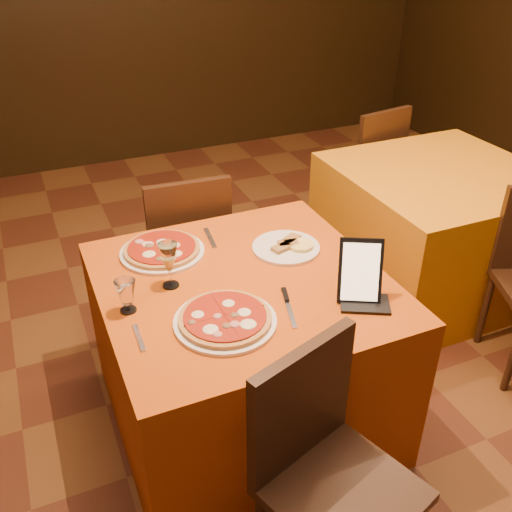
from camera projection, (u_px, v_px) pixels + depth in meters
name	position (u px, v px, depth m)	size (l,w,h in m)	color
floor	(290.00, 422.00, 2.60)	(6.00, 7.00, 0.01)	#5E2D19
main_table	(243.00, 353.00, 2.44)	(1.10, 1.10, 0.75)	#BE4B0C
side_table	(434.00, 230.00, 3.38)	(1.10, 1.10, 0.75)	orange
chair_main_near	(343.00, 492.00, 1.76)	(0.42, 0.42, 0.91)	black
chair_main_far	(184.00, 247.00, 3.05)	(0.47, 0.47, 0.91)	black
chair_side_far	(360.00, 168.00, 3.99)	(0.45, 0.45, 0.91)	#301F0F
pizza_near	(225.00, 320.00, 2.00)	(0.37, 0.37, 0.03)	white
pizza_far	(162.00, 250.00, 2.41)	(0.36, 0.36, 0.03)	white
cutlet_dish	(286.00, 246.00, 2.44)	(0.29, 0.29, 0.03)	white
wine_glass	(169.00, 265.00, 2.16)	(0.08, 0.08, 0.19)	#EFEA88
water_glass	(126.00, 296.00, 2.04)	(0.07, 0.07, 0.13)	silver
tablet	(360.00, 271.00, 2.08)	(0.16, 0.01, 0.24)	black
knife	(289.00, 309.00, 2.07)	(0.22, 0.02, 0.01)	silver
fork_near	(139.00, 338.00, 1.94)	(0.15, 0.02, 0.01)	silver
fork_far	(210.00, 238.00, 2.53)	(0.18, 0.02, 0.01)	silver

